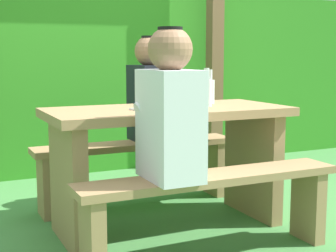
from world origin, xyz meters
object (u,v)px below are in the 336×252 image
object	(u,v)px
bench_far	(136,160)
bench_near	(212,198)
picnic_table	(168,146)
person_black_coat	(150,93)
bottle_left	(206,91)
bottle_right	(210,90)
drinking_glass	(190,102)
person_white_shirt	(170,110)
cell_phone	(142,110)

from	to	relation	value
bench_far	bench_near	bearing A→B (deg)	-90.00
picnic_table	person_black_coat	world-z (taller)	person_black_coat
picnic_table	bottle_left	world-z (taller)	bottle_left
bench_far	bottle_right	xyz separation A→B (m)	(0.34, -0.41, 0.49)
bench_far	drinking_glass	bearing A→B (deg)	-83.38
bench_near	person_white_shirt	world-z (taller)	person_white_shirt
person_white_shirt	drinking_glass	world-z (taller)	person_white_shirt
bottle_left	cell_phone	distance (m)	0.45
bench_near	bottle_left	size ratio (longest dim) A/B	6.15
person_white_shirt	cell_phone	xyz separation A→B (m)	(0.03, 0.43, -0.04)
drinking_glass	picnic_table	bearing A→B (deg)	118.94
drinking_glass	bottle_left	distance (m)	0.20
picnic_table	bench_near	world-z (taller)	picnic_table
picnic_table	cell_phone	distance (m)	0.32
picnic_table	bench_near	distance (m)	0.54
bottle_right	bench_near	bearing A→B (deg)	-118.60
picnic_table	bench_far	distance (m)	0.54
bench_near	bottle_right	xyz separation A→B (m)	(0.34, 0.62, 0.49)
picnic_table	cell_phone	bearing A→B (deg)	-158.17
person_white_shirt	drinking_glass	size ratio (longest dim) A/B	9.06
drinking_glass	cell_phone	size ratio (longest dim) A/B	0.57
person_black_coat	bench_near	bearing A→B (deg)	-95.98
bench_near	bottle_right	world-z (taller)	bottle_right
person_white_shirt	cell_phone	bearing A→B (deg)	85.70
bottle_left	bottle_right	bearing A→B (deg)	53.56
bench_far	bottle_left	bearing A→B (deg)	-66.49
bench_near	bottle_left	world-z (taller)	bottle_left
bottle_right	drinking_glass	bearing A→B (deg)	-137.26
person_black_coat	drinking_glass	bearing A→B (deg)	-92.83
bench_far	person_white_shirt	size ratio (longest dim) A/B	1.95
bench_near	drinking_glass	bearing A→B (deg)	78.70
picnic_table	cell_phone	world-z (taller)	cell_phone
drinking_glass	cell_phone	distance (m)	0.28
bench_near	bottle_right	bearing A→B (deg)	61.40
picnic_table	bottle_left	xyz separation A→B (m)	(0.24, -0.03, 0.32)
bottle_left	cell_phone	xyz separation A→B (m)	(-0.44, -0.05, -0.09)
bottle_left	person_white_shirt	bearing A→B (deg)	-134.24
bench_near	bench_far	world-z (taller)	same
picnic_table	drinking_glass	size ratio (longest dim) A/B	17.64
person_white_shirt	bottle_right	size ratio (longest dim) A/B	3.36
bench_far	person_black_coat	world-z (taller)	person_black_coat
bench_near	drinking_glass	world-z (taller)	drinking_glass
picnic_table	bottle_right	xyz separation A→B (m)	(0.34, 0.11, 0.32)
bottle_left	person_black_coat	bearing A→B (deg)	103.46
bench_near	picnic_table	bearing A→B (deg)	90.00
cell_phone	person_white_shirt	bearing A→B (deg)	-110.67
person_black_coat	bottle_right	world-z (taller)	person_black_coat
bench_near	drinking_glass	distance (m)	0.59
picnic_table	bench_near	bearing A→B (deg)	-90.00
picnic_table	bottle_right	world-z (taller)	bottle_right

